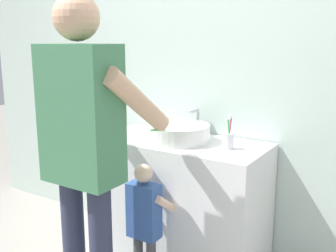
# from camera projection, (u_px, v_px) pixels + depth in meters

# --- Properties ---
(back_wall) EXTENTS (4.40, 0.08, 2.70)m
(back_wall) POSITION_uv_depth(u_px,v_px,m) (205.00, 63.00, 2.73)
(back_wall) COLOR silver
(back_wall) RESTS_ON ground
(vanity_cabinet) EXTENTS (1.12, 0.54, 0.87)m
(vanity_cabinet) POSITION_uv_depth(u_px,v_px,m) (180.00, 203.00, 2.66)
(vanity_cabinet) COLOR white
(vanity_cabinet) RESTS_ON ground
(sink_basin) EXTENTS (0.40, 0.40, 0.11)m
(sink_basin) POSITION_uv_depth(u_px,v_px,m) (179.00, 133.00, 2.54)
(sink_basin) COLOR silver
(sink_basin) RESTS_ON vanity_cabinet
(faucet) EXTENTS (0.18, 0.14, 0.18)m
(faucet) POSITION_uv_depth(u_px,v_px,m) (197.00, 123.00, 2.73)
(faucet) COLOR #B7BABF
(faucet) RESTS_ON vanity_cabinet
(toothbrush_cup) EXTENTS (0.07, 0.07, 0.21)m
(toothbrush_cup) POSITION_uv_depth(u_px,v_px,m) (228.00, 140.00, 2.37)
(toothbrush_cup) COLOR silver
(toothbrush_cup) RESTS_ON vanity_cabinet
(child_toddler) EXTENTS (0.25, 0.25, 0.82)m
(child_toddler) POSITION_uv_depth(u_px,v_px,m) (145.00, 218.00, 2.32)
(child_toddler) COLOR #47474C
(child_toddler) RESTS_ON ground
(adult_parent) EXTENTS (0.53, 0.56, 1.72)m
(adult_parent) POSITION_uv_depth(u_px,v_px,m) (84.00, 135.00, 2.01)
(adult_parent) COLOR #2D334C
(adult_parent) RESTS_ON ground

